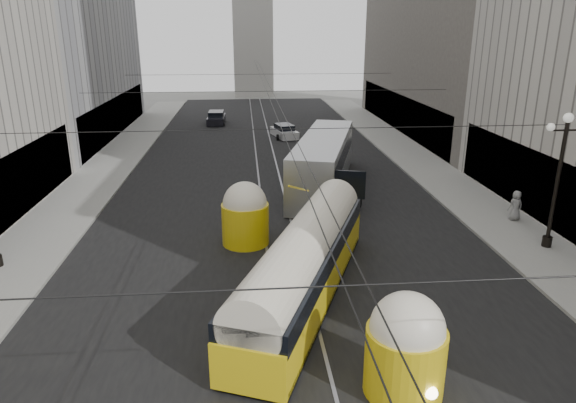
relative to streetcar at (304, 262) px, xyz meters
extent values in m
cube|color=black|center=(-0.50, 18.20, -1.55)|extent=(20.00, 85.00, 0.02)
cube|color=gray|center=(-12.50, 21.70, -1.48)|extent=(4.00, 72.00, 0.15)
cube|color=gray|center=(11.50, 21.70, -1.48)|extent=(4.00, 72.00, 0.15)
cube|color=gray|center=(-1.25, 18.20, -1.55)|extent=(0.12, 85.00, 0.04)
cube|color=gray|center=(0.25, 18.20, -1.55)|extent=(0.12, 85.00, 0.04)
cube|color=black|center=(-14.55, 9.70, 0.45)|extent=(0.10, 18.00, 3.60)
cube|color=black|center=(-14.55, 33.70, 0.45)|extent=(0.10, 25.20, 3.60)
cube|color=black|center=(13.55, 7.70, 0.45)|extent=(0.10, 18.00, 3.60)
cube|color=black|center=(13.55, 33.70, 0.45)|extent=(0.10, 28.80, 3.60)
cube|color=#B2AFA8|center=(-0.50, 65.70, 10.45)|extent=(6.00, 6.00, 24.00)
cylinder|color=black|center=(12.10, 3.70, 1.60)|extent=(0.18, 0.18, 6.00)
cylinder|color=black|center=(12.10, 3.70, -1.15)|extent=(0.44, 0.44, 0.50)
cylinder|color=black|center=(12.10, 3.70, 4.20)|extent=(1.60, 0.08, 0.08)
sphere|color=white|center=(12.10, 3.70, 4.75)|extent=(0.44, 0.44, 0.44)
sphere|color=white|center=(11.35, 3.70, 4.35)|extent=(0.36, 0.36, 0.36)
cylinder|color=black|center=(-0.50, -10.30, 4.45)|extent=(25.00, 0.03, 0.03)
cylinder|color=black|center=(-0.50, 3.70, 4.45)|extent=(25.00, 0.03, 0.03)
cylinder|color=black|center=(-0.50, 17.70, 4.45)|extent=(25.00, 0.03, 0.03)
cylinder|color=black|center=(-0.50, 31.70, 4.45)|extent=(25.00, 0.03, 0.03)
cylinder|color=black|center=(-0.50, 21.70, 4.25)|extent=(0.03, 72.00, 0.03)
cylinder|color=black|center=(-0.10, 21.70, 4.25)|extent=(0.03, 72.00, 0.03)
cube|color=gold|center=(0.00, 0.00, -0.62)|extent=(6.67, 12.32, 1.50)
cube|color=black|center=(0.00, 0.00, -1.33)|extent=(6.53, 11.98, 0.26)
cube|color=black|center=(0.00, 0.00, 0.35)|extent=(6.62, 12.16, 0.75)
cylinder|color=silver|center=(0.00, 0.00, 0.61)|extent=(6.35, 12.05, 2.03)
cylinder|color=gold|center=(2.23, -5.64, -0.54)|extent=(2.29, 2.29, 2.03)
sphere|color=silver|center=(2.23, -5.64, 0.52)|extent=(2.12, 2.12, 2.12)
cylinder|color=gold|center=(-2.23, 5.65, -0.54)|extent=(2.29, 2.29, 2.03)
sphere|color=silver|center=(-2.23, 5.65, 0.52)|extent=(2.12, 2.12, 2.12)
sphere|color=#FFF2BF|center=(2.65, -6.71, -0.80)|extent=(0.36, 0.36, 0.36)
cube|color=#A2A4A7|center=(2.99, 14.90, 0.15)|extent=(6.23, 13.45, 3.30)
cube|color=black|center=(2.99, 14.90, 0.70)|extent=(6.13, 13.01, 1.21)
cube|color=black|center=(2.99, 8.35, 0.54)|extent=(2.46, 0.78, 1.54)
cylinder|color=black|center=(1.62, 10.48, -1.00)|extent=(0.30, 1.10, 1.10)
cylinder|color=black|center=(4.37, 10.48, -1.00)|extent=(0.30, 1.10, 1.10)
cylinder|color=black|center=(1.62, 19.32, -1.00)|extent=(0.30, 1.10, 1.10)
cylinder|color=black|center=(4.37, 19.32, -1.00)|extent=(0.30, 1.10, 1.10)
cube|color=white|center=(1.70, 31.47, -1.12)|extent=(2.59, 4.32, 0.72)
cube|color=black|center=(1.70, 31.47, -0.61)|extent=(1.96, 2.51, 0.68)
cylinder|color=black|center=(0.95, 30.10, -1.26)|extent=(0.22, 0.57, 0.57)
cylinder|color=black|center=(2.44, 30.10, -1.26)|extent=(0.22, 0.57, 0.57)
cylinder|color=black|center=(0.95, 32.85, -1.26)|extent=(0.22, 0.57, 0.57)
cylinder|color=black|center=(2.44, 32.85, -1.26)|extent=(0.22, 0.57, 0.57)
cube|color=black|center=(-5.25, 39.67, -1.08)|extent=(1.93, 4.48, 0.79)
cube|color=black|center=(-5.25, 39.67, -0.52)|extent=(1.67, 2.48, 0.74)
cylinder|color=black|center=(-6.07, 38.16, -1.24)|extent=(0.22, 0.63, 0.63)
cylinder|color=black|center=(-4.43, 38.16, -1.24)|extent=(0.22, 0.63, 0.63)
cylinder|color=black|center=(-6.07, 41.17, -1.24)|extent=(0.22, 0.63, 0.63)
cylinder|color=black|center=(-4.43, 41.17, -1.24)|extent=(0.22, 0.63, 0.63)
imported|color=gray|center=(12.35, 7.29, -0.58)|extent=(0.85, 0.58, 1.64)
camera|label=1|loc=(-2.15, -17.74, 8.46)|focal=32.00mm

